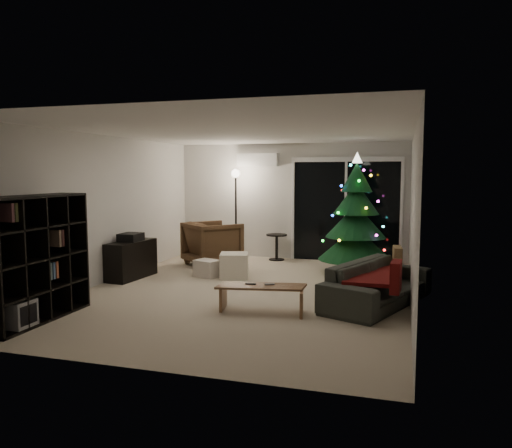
{
  "coord_description": "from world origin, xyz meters",
  "views": [
    {
      "loc": [
        2.37,
        -7.34,
        1.87
      ],
      "look_at": [
        0.1,
        0.3,
        1.05
      ],
      "focal_mm": 35.0,
      "sensor_mm": 36.0,
      "label": 1
    }
  ],
  "objects_px": {
    "bookshelf": "(23,258)",
    "sofa": "(378,284)",
    "media_cabinet": "(131,260)",
    "coffee_table": "(261,299)",
    "armchair": "(212,243)",
    "christmas_tree": "(356,213)"
  },
  "relations": [
    {
      "from": "sofa",
      "to": "media_cabinet",
      "type": "bearing_deg",
      "value": 104.01
    },
    {
      "from": "christmas_tree",
      "to": "sofa",
      "type": "bearing_deg",
      "value": -76.6
    },
    {
      "from": "sofa",
      "to": "bookshelf",
      "type": "bearing_deg",
      "value": 137.0
    },
    {
      "from": "media_cabinet",
      "to": "sofa",
      "type": "xyz_separation_m",
      "value": [
        4.3,
        -0.6,
        -0.03
      ]
    },
    {
      "from": "media_cabinet",
      "to": "coffee_table",
      "type": "relative_size",
      "value": 0.92
    },
    {
      "from": "armchair",
      "to": "sofa",
      "type": "bearing_deg",
      "value": -173.07
    },
    {
      "from": "bookshelf",
      "to": "sofa",
      "type": "height_order",
      "value": "bookshelf"
    },
    {
      "from": "armchair",
      "to": "sofa",
      "type": "xyz_separation_m",
      "value": [
        3.38,
        -2.2,
        -0.14
      ]
    },
    {
      "from": "armchair",
      "to": "sofa",
      "type": "height_order",
      "value": "armchair"
    },
    {
      "from": "sofa",
      "to": "christmas_tree",
      "type": "height_order",
      "value": "christmas_tree"
    },
    {
      "from": "armchair",
      "to": "christmas_tree",
      "type": "bearing_deg",
      "value": -140.02
    },
    {
      "from": "christmas_tree",
      "to": "media_cabinet",
      "type": "bearing_deg",
      "value": -157.1
    },
    {
      "from": "armchair",
      "to": "media_cabinet",
      "type": "bearing_deg",
      "value": 100.01
    },
    {
      "from": "bookshelf",
      "to": "sofa",
      "type": "bearing_deg",
      "value": 23.76
    },
    {
      "from": "sofa",
      "to": "armchair",
      "type": "bearing_deg",
      "value": 79.0
    },
    {
      "from": "armchair",
      "to": "christmas_tree",
      "type": "relative_size",
      "value": 0.44
    },
    {
      "from": "media_cabinet",
      "to": "christmas_tree",
      "type": "xyz_separation_m",
      "value": [
        3.78,
        1.6,
        0.79
      ]
    },
    {
      "from": "bookshelf",
      "to": "media_cabinet",
      "type": "relative_size",
      "value": 1.5
    },
    {
      "from": "armchair",
      "to": "bookshelf",
      "type": "bearing_deg",
      "value": 117.63
    },
    {
      "from": "bookshelf",
      "to": "christmas_tree",
      "type": "bearing_deg",
      "value": 46.84
    },
    {
      "from": "bookshelf",
      "to": "sofa",
      "type": "distance_m",
      "value": 4.77
    },
    {
      "from": "christmas_tree",
      "to": "bookshelf",
      "type": "bearing_deg",
      "value": -131.93
    }
  ]
}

